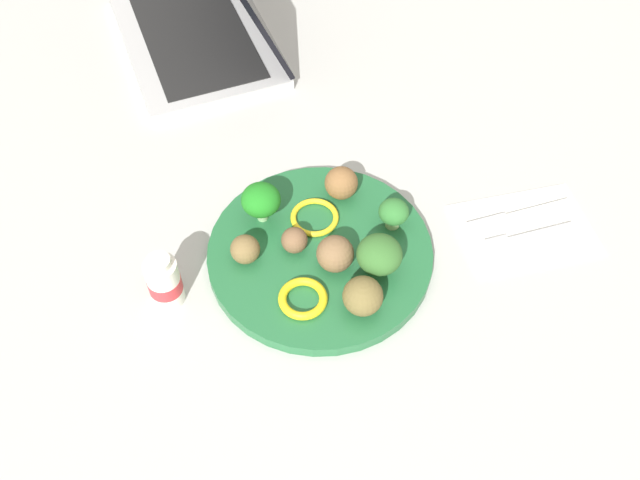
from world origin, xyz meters
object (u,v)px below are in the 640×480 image
object	(u,v)px
meatball_mid_left	(341,183)
yogurt_bottle	(164,281)
napkin	(525,229)
knife	(515,217)
broccoli_floret_front_right	(394,213)
broccoli_floret_mid_right	(261,200)
laptop	(206,21)
meatball_front_right	(363,296)
pepper_ring_back_right	(316,217)
plate	(320,254)
broccoli_floret_near_rim	(379,255)
pepper_ring_mid_right	(303,298)
fork	(525,238)
meatball_back_right	(294,240)
meatball_mid_right	(245,251)
meatball_back_left	(335,254)

from	to	relation	value
meatball_mid_left	yogurt_bottle	world-z (taller)	yogurt_bottle
napkin	knife	size ratio (longest dim) A/B	1.17
broccoli_floret_front_right	meatball_mid_left	xyz separation A→B (m)	(0.06, -0.06, -0.00)
broccoli_floret_mid_right	laptop	world-z (taller)	laptop
napkin	meatball_mid_left	bearing A→B (deg)	-19.29
meatball_mid_left	knife	xyz separation A→B (m)	(-0.22, 0.06, -0.03)
broccoli_floret_front_right	meatball_front_right	size ratio (longest dim) A/B	0.88
meatball_mid_left	meatball_front_right	world-z (taller)	meatball_front_right
napkin	laptop	size ratio (longest dim) A/B	0.47
meatball_mid_left	knife	size ratio (longest dim) A/B	0.30
pepper_ring_back_right	knife	distance (m)	0.26
napkin	broccoli_floret_mid_right	bearing A→B (deg)	-9.09
plate	yogurt_bottle	xyz separation A→B (m)	(0.19, 0.03, 0.03)
broccoli_floret_near_rim	laptop	xyz separation A→B (m)	(0.18, -0.50, -0.01)
broccoli_floret_near_rim	laptop	distance (m)	0.53
pepper_ring_mid_right	fork	distance (m)	0.30
meatball_mid_left	meatball_front_right	xyz separation A→B (m)	(0.00, 0.18, 0.00)
broccoli_floret_near_rim	fork	bearing A→B (deg)	-171.70
broccoli_floret_front_right	meatball_mid_left	world-z (taller)	meatball_mid_left
meatball_back_right	yogurt_bottle	xyz separation A→B (m)	(0.16, 0.04, 0.00)
meatball_back_right	napkin	distance (m)	0.30
meatball_front_right	laptop	size ratio (longest dim) A/B	0.13
meatball_mid_right	fork	xyz separation A→B (m)	(-0.35, 0.01, -0.03)
laptop	pepper_ring_back_right	bearing A→B (deg)	106.32
pepper_ring_back_right	fork	distance (m)	0.27
meatball_mid_right	meatball_back_right	world-z (taller)	meatball_mid_right
broccoli_floret_front_right	yogurt_bottle	world-z (taller)	yogurt_bottle
broccoli_floret_front_right	pepper_ring_mid_right	bearing A→B (deg)	37.54
broccoli_floret_near_rim	fork	world-z (taller)	broccoli_floret_near_rim
napkin	yogurt_bottle	world-z (taller)	yogurt_bottle
meatball_front_right	napkin	xyz separation A→B (m)	(-0.23, -0.10, -0.04)
broccoli_floret_mid_right	laptop	bearing A→B (deg)	-82.51
meatball_front_right	fork	world-z (taller)	meatball_front_right
meatball_mid_left	meatball_back_left	world-z (taller)	meatball_back_left
broccoli_floret_near_rim	fork	xyz separation A→B (m)	(-0.20, -0.03, -0.04)
plate	pepper_ring_mid_right	xyz separation A→B (m)	(0.03, 0.07, 0.01)
fork	yogurt_bottle	xyz separation A→B (m)	(0.45, 0.02, 0.03)
meatball_back_right	meatball_back_left	xyz separation A→B (m)	(-0.05, 0.03, 0.01)
broccoli_floret_mid_right	meatball_back_right	world-z (taller)	broccoli_floret_mid_right
knife	meatball_front_right	bearing A→B (deg)	26.93
broccoli_floret_mid_right	fork	xyz separation A→B (m)	(-0.33, 0.07, -0.04)
plate	meatball_mid_right	bearing A→B (deg)	1.62
plate	pepper_ring_mid_right	distance (m)	0.08
knife	yogurt_bottle	size ratio (longest dim) A/B	1.87
broccoli_floret_front_right	meatball_mid_right	distance (m)	0.19
meatball_front_right	yogurt_bottle	distance (m)	0.23
meatball_mid_left	laptop	distance (m)	0.40
napkin	plate	bearing A→B (deg)	1.49
meatball_back_left	pepper_ring_back_right	distance (m)	0.08
plate	napkin	xyz separation A→B (m)	(-0.27, -0.01, -0.01)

